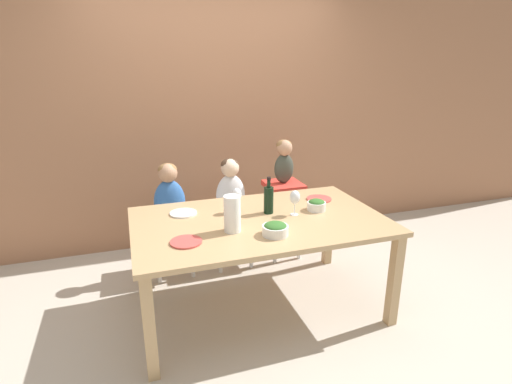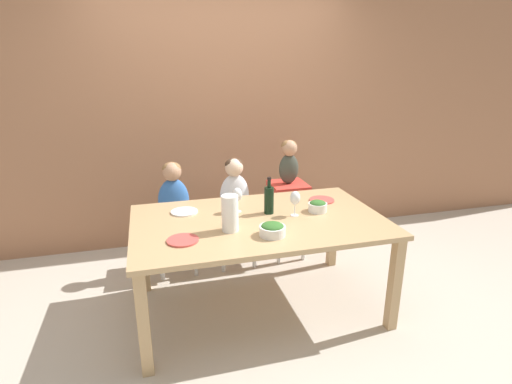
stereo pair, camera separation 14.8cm
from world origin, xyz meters
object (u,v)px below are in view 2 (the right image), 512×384
(person_child_left, at_px, (173,191))
(dinner_plate_front_left, at_px, (183,240))
(paper_towel_roll, at_px, (230,213))
(person_baby_right, at_px, (289,158))
(dinner_plate_back_right, at_px, (322,200))
(chair_right_highchair, at_px, (288,201))
(dinner_plate_back_left, at_px, (184,212))
(wine_glass_near, at_px, (295,198))
(wine_bottle, at_px, (269,199))
(chair_far_center, at_px, (235,224))
(salad_bowl_large, at_px, (272,229))
(person_child_center, at_px, (234,186))
(salad_bowl_small, at_px, (318,206))
(chair_far_left, at_px, (176,230))
(wine_glass_far, at_px, (237,195))

(person_child_left, distance_m, dinner_plate_front_left, 1.00)
(paper_towel_roll, distance_m, dinner_plate_front_left, 0.35)
(person_baby_right, relative_size, dinner_plate_back_right, 2.00)
(dinner_plate_back_right, bearing_deg, chair_right_highchair, 101.46)
(person_child_left, relative_size, paper_towel_roll, 2.17)
(person_child_left, height_order, dinner_plate_back_left, person_child_left)
(person_child_left, relative_size, wine_glass_near, 2.85)
(person_child_left, height_order, wine_bottle, wine_bottle)
(chair_far_center, xyz_separation_m, wine_glass_near, (0.29, -0.76, 0.48))
(salad_bowl_large, relative_size, dinner_plate_back_right, 0.86)
(person_child_center, bearing_deg, wine_bottle, -80.01)
(chair_far_center, xyz_separation_m, dinner_plate_back_right, (0.62, -0.52, 0.35))
(paper_towel_roll, bearing_deg, person_baby_right, 51.03)
(chair_right_highchair, height_order, dinner_plate_front_left, dinner_plate_front_left)
(person_child_center, distance_m, salad_bowl_large, 1.06)
(paper_towel_roll, bearing_deg, chair_right_highchair, 50.98)
(salad_bowl_small, height_order, dinner_plate_back_right, salad_bowl_small)
(person_baby_right, bearing_deg, person_child_center, -179.94)
(chair_far_center, distance_m, person_child_left, 0.65)
(wine_glass_near, bearing_deg, chair_right_highchair, 73.54)
(chair_far_left, bearing_deg, salad_bowl_small, -35.48)
(salad_bowl_small, bearing_deg, paper_towel_roll, -165.65)
(person_child_center, bearing_deg, wine_glass_far, -100.04)
(dinner_plate_back_left, relative_size, dinner_plate_back_right, 1.00)
(wine_glass_near, height_order, dinner_plate_back_left, wine_glass_near)
(chair_right_highchair, xyz_separation_m, salad_bowl_large, (-0.49, -1.06, 0.21))
(chair_far_left, height_order, person_baby_right, person_baby_right)
(chair_far_center, relative_size, dinner_plate_back_right, 2.33)
(wine_glass_near, relative_size, wine_glass_far, 1.00)
(person_child_center, distance_m, wine_glass_far, 0.60)
(salad_bowl_large, bearing_deg, paper_towel_roll, 149.22)
(chair_far_center, relative_size, paper_towel_roll, 1.90)
(wine_bottle, distance_m, paper_towel_roll, 0.42)
(salad_bowl_large, bearing_deg, chair_far_center, 91.19)
(dinner_plate_back_right, bearing_deg, salad_bowl_small, -121.59)
(wine_glass_near, distance_m, dinner_plate_back_left, 0.84)
(person_child_center, bearing_deg, salad_bowl_small, -56.46)
(chair_far_center, height_order, person_child_center, person_child_center)
(chair_far_left, bearing_deg, person_child_center, 0.13)
(salad_bowl_small, bearing_deg, person_child_center, 123.54)
(person_child_center, relative_size, salad_bowl_small, 3.78)
(person_child_left, relative_size, person_baby_right, 1.33)
(paper_towel_roll, relative_size, salad_bowl_large, 1.43)
(person_child_center, xyz_separation_m, dinner_plate_back_left, (-0.49, -0.49, -0.01))
(wine_glass_far, bearing_deg, chair_right_highchair, 43.29)
(chair_far_left, bearing_deg, dinner_plate_back_left, -84.52)
(paper_towel_roll, bearing_deg, dinner_plate_back_left, 122.13)
(chair_far_left, relative_size, paper_towel_roll, 1.90)
(person_child_center, relative_size, wine_glass_near, 2.85)
(chair_far_left, distance_m, dinner_plate_back_left, 0.60)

